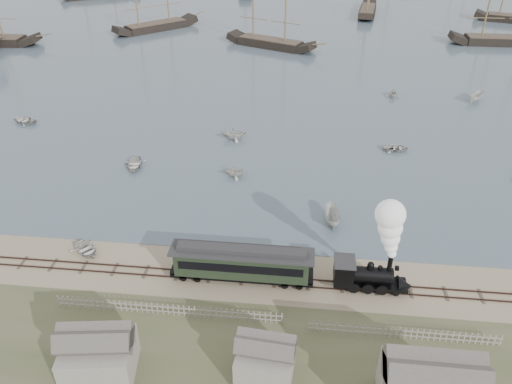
# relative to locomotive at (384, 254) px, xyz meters

# --- Properties ---
(ground) EXTENTS (600.00, 600.00, 0.00)m
(ground) POSITION_rel_locomotive_xyz_m (-11.09, 2.00, -4.02)
(ground) COLOR tan
(ground) RESTS_ON ground
(rail_track) EXTENTS (120.00, 1.80, 0.16)m
(rail_track) POSITION_rel_locomotive_xyz_m (-11.09, 0.00, -3.98)
(rail_track) COLOR #311F1B
(rail_track) RESTS_ON ground
(picket_fence_west) EXTENTS (19.00, 0.10, 1.20)m
(picket_fence_west) POSITION_rel_locomotive_xyz_m (-17.59, -5.00, -4.02)
(picket_fence_west) COLOR gray
(picket_fence_west) RESTS_ON ground
(picket_fence_east) EXTENTS (15.00, 0.10, 1.20)m
(picket_fence_east) POSITION_rel_locomotive_xyz_m (1.41, -5.50, -4.02)
(picket_fence_east) COLOR gray
(picket_fence_east) RESTS_ON ground
(shed_left) EXTENTS (5.00, 4.00, 4.10)m
(shed_left) POSITION_rel_locomotive_xyz_m (-21.09, -11.00, -4.02)
(shed_left) COLOR gray
(shed_left) RESTS_ON ground
(shed_mid) EXTENTS (4.00, 3.50, 3.60)m
(shed_mid) POSITION_rel_locomotive_xyz_m (-9.09, -10.00, -4.02)
(shed_mid) COLOR gray
(shed_mid) RESTS_ON ground
(locomotive) EXTENTS (6.97, 2.60, 8.68)m
(locomotive) POSITION_rel_locomotive_xyz_m (0.00, 0.00, 0.00)
(locomotive) COLOR black
(locomotive) RESTS_ON ground
(passenger_coach) EXTENTS (12.77, 2.46, 3.10)m
(passenger_coach) POSITION_rel_locomotive_xyz_m (-12.11, 0.00, -2.04)
(passenger_coach) COLOR black
(passenger_coach) RESTS_ON ground
(beached_dinghy) EXTENTS (4.10, 4.23, 0.71)m
(beached_dinghy) POSITION_rel_locomotive_xyz_m (-27.68, 2.16, -3.66)
(beached_dinghy) COLOR beige
(beached_dinghy) RESTS_ON ground
(rowboat_0) EXTENTS (4.47, 3.60, 0.82)m
(rowboat_0) POSITION_rel_locomotive_xyz_m (-28.25, 18.99, -3.55)
(rowboat_0) COLOR beige
(rowboat_0) RESTS_ON harbor_water
(rowboat_1) EXTENTS (2.74, 3.07, 1.46)m
(rowboat_1) POSITION_rel_locomotive_xyz_m (-15.33, 18.15, -3.23)
(rowboat_1) COLOR beige
(rowboat_1) RESTS_ON harbor_water
(rowboat_2) EXTENTS (3.98, 1.79, 1.50)m
(rowboat_2) POSITION_rel_locomotive_xyz_m (-3.86, 9.68, -3.21)
(rowboat_2) COLOR beige
(rowboat_2) RESTS_ON harbor_water
(rowboat_3) EXTENTS (2.54, 3.49, 0.71)m
(rowboat_3) POSITION_rel_locomotive_xyz_m (5.01, 27.19, -3.60)
(rowboat_3) COLOR beige
(rowboat_3) RESTS_ON harbor_water
(rowboat_5) EXTENTS (3.84, 3.70, 1.50)m
(rowboat_5) POSITION_rel_locomotive_xyz_m (20.13, 46.32, -3.21)
(rowboat_5) COLOR beige
(rowboat_5) RESTS_ON harbor_water
(rowboat_6) EXTENTS (3.87, 4.61, 0.82)m
(rowboat_6) POSITION_rel_locomotive_xyz_m (-48.78, 30.45, -3.55)
(rowboat_6) COLOR beige
(rowboat_6) RESTS_ON harbor_water
(rowboat_7) EXTENTS (2.72, 2.35, 1.43)m
(rowboat_7) POSITION_rel_locomotive_xyz_m (6.97, 46.68, -3.24)
(rowboat_7) COLOR beige
(rowboat_7) RESTS_ON harbor_water
(rowboat_8) EXTENTS (3.67, 4.01, 1.79)m
(rowboat_8) POSITION_rel_locomotive_xyz_m (-16.91, 28.33, -3.06)
(rowboat_8) COLOR beige
(rowboat_8) RESTS_ON harbor_water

